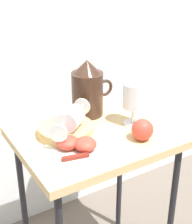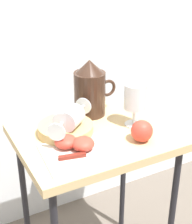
{
  "view_description": "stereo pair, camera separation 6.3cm",
  "coord_description": "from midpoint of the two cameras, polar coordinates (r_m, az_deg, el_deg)",
  "views": [
    {
      "loc": [
        -0.55,
        -0.91,
        1.28
      ],
      "look_at": [
        0.0,
        0.0,
        0.76
      ],
      "focal_mm": 56.29,
      "sensor_mm": 36.0,
      "label": 1
    },
    {
      "loc": [
        -0.49,
        -0.94,
        1.28
      ],
      "look_at": [
        0.0,
        0.0,
        0.76
      ],
      "focal_mm": 56.29,
      "sensor_mm": 36.0,
      "label": 2
    }
  ],
  "objects": [
    {
      "name": "apple_half_left",
      "position": [
        1.12,
        -6.24,
        -4.95
      ],
      "size": [
        0.07,
        0.07,
        0.04
      ],
      "primitive_type": "ellipsoid",
      "color": "#CC3D2D",
      "rests_on": "linen_napkin"
    },
    {
      "name": "table",
      "position": [
        1.26,
        -1.44,
        -6.4
      ],
      "size": [
        0.54,
        0.43,
        0.68
      ],
      "color": "tan",
      "rests_on": "ground_plane"
    },
    {
      "name": "apple_whole",
      "position": [
        1.17,
        6.02,
        -2.9
      ],
      "size": [
        0.07,
        0.07,
        0.07
      ],
      "primitive_type": "sphere",
      "color": "#CC3D2D",
      "rests_on": "table"
    },
    {
      "name": "wine_glass_upright",
      "position": [
        1.24,
        4.67,
        2.27
      ],
      "size": [
        0.08,
        0.08,
        0.16
      ],
      "color": "silver",
      "rests_on": "table"
    },
    {
      "name": "wine_glass_tipped_far",
      "position": [
        1.17,
        -5.51,
        -0.94
      ],
      "size": [
        0.15,
        0.14,
        0.07
      ],
      "color": "silver",
      "rests_on": "basket_tray"
    },
    {
      "name": "knife",
      "position": [
        1.08,
        -3.33,
        -7.08
      ],
      "size": [
        0.22,
        0.06,
        0.01
      ],
      "color": "silver",
      "rests_on": "linen_napkin"
    },
    {
      "name": "basket_tray",
      "position": [
        1.21,
        -6.43,
        -2.95
      ],
      "size": [
        0.19,
        0.19,
        0.03
      ],
      "primitive_type": "cylinder",
      "color": "tan",
      "rests_on": "table"
    },
    {
      "name": "apple_half_right",
      "position": [
        1.11,
        -3.39,
        -5.26
      ],
      "size": [
        0.07,
        0.07,
        0.04
      ],
      "primitive_type": "ellipsoid",
      "color": "#CC3D2D",
      "rests_on": "linen_napkin"
    },
    {
      "name": "pitcher",
      "position": [
        1.31,
        -2.74,
        3.12
      ],
      "size": [
        0.17,
        0.12,
        0.22
      ],
      "color": "#382319",
      "rests_on": "table"
    },
    {
      "name": "linen_napkin",
      "position": [
        1.11,
        -3.32,
        -6.65
      ],
      "size": [
        0.27,
        0.21,
        0.0
      ],
      "primitive_type": "cube",
      "rotation": [
        0.0,
        0.0,
        -0.08
      ],
      "color": "silver",
      "rests_on": "table"
    },
    {
      "name": "wine_glass_tipped_near",
      "position": [
        1.16,
        -6.62,
        -1.19
      ],
      "size": [
        0.14,
        0.15,
        0.07
      ],
      "color": "silver",
      "rests_on": "basket_tray"
    }
  ]
}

